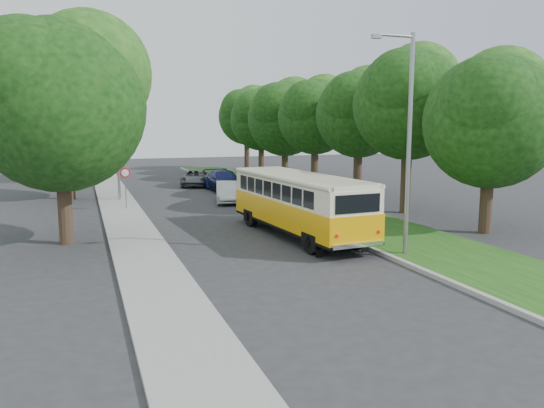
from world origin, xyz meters
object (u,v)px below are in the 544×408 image
object	(u,v)px
vintage_bus	(299,205)
car_silver	(257,195)
car_blue	(224,181)
lamppost_near	(407,138)
lamppost_far	(115,136)
car_white	(228,192)
car_grey	(196,178)

from	to	relation	value
vintage_bus	car_silver	size ratio (longest dim) A/B	2.36
car_blue	lamppost_near	bearing A→B (deg)	-87.85
lamppost_far	car_silver	distance (m)	9.81
lamppost_far	vintage_bus	distance (m)	15.64
lamppost_far	car_blue	world-z (taller)	lamppost_far
lamppost_far	car_white	world-z (taller)	lamppost_far
lamppost_far	vintage_bus	bearing A→B (deg)	-64.37
car_silver	car_white	bearing A→B (deg)	134.00
lamppost_near	car_white	bearing A→B (deg)	98.86
vintage_bus	car_blue	bearing A→B (deg)	81.90
lamppost_far	vintage_bus	size ratio (longest dim) A/B	0.81
car_white	car_silver	bearing A→B (deg)	-47.33
car_grey	car_silver	bearing A→B (deg)	-67.06
car_silver	vintage_bus	bearing A→B (deg)	-82.15
car_white	lamppost_near	bearing A→B (deg)	-67.98
car_white	vintage_bus	bearing A→B (deg)	-75.80
lamppost_near	lamppost_far	distance (m)	20.53
lamppost_far	car_blue	size ratio (longest dim) A/B	1.44
lamppost_far	car_white	xyz separation A→B (m)	(6.46, -2.82, -3.46)
lamppost_far	car_white	distance (m)	7.85
lamppost_near	lamppost_far	xyz separation A→B (m)	(-8.91, 18.50, -0.25)
car_silver	car_grey	size ratio (longest dim) A/B	0.87
car_white	car_blue	world-z (taller)	car_blue
car_blue	lamppost_far	bearing A→B (deg)	-161.11
lamppost_near	lamppost_far	size ratio (longest dim) A/B	1.07
lamppost_far	car_grey	xyz separation A→B (m)	(6.45, 6.92, -3.48)
car_white	car_grey	xyz separation A→B (m)	(-0.01, 9.73, -0.02)
lamppost_far	car_blue	xyz separation A→B (m)	(7.70, 2.80, -3.36)
vintage_bus	lamppost_far	bearing A→B (deg)	111.09
vintage_bus	car_blue	distance (m)	16.73
lamppost_near	car_grey	xyz separation A→B (m)	(-2.46, 25.42, -3.74)
lamppost_near	vintage_bus	xyz separation A→B (m)	(-2.24, 4.61, -2.99)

